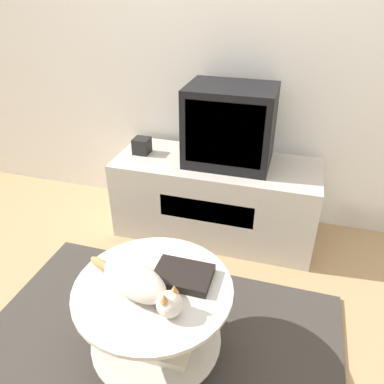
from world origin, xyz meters
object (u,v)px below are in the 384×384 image
(speaker, at_px, (142,146))
(dvd_box, at_px, (183,275))
(cat, at_px, (138,283))
(tv, at_px, (230,126))

(speaker, xyz_separation_m, dvd_box, (0.61, -1.01, -0.11))
(dvd_box, distance_m, cat, 0.20)
(tv, distance_m, cat, 1.21)
(tv, relative_size, cat, 1.07)
(speaker, bearing_deg, cat, -67.90)
(speaker, bearing_deg, dvd_box, -58.79)
(tv, xyz_separation_m, speaker, (-0.59, -0.03, -0.19))
(tv, bearing_deg, cat, -96.18)
(cat, bearing_deg, speaker, 134.22)
(speaker, xyz_separation_m, cat, (0.47, -1.15, -0.07))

